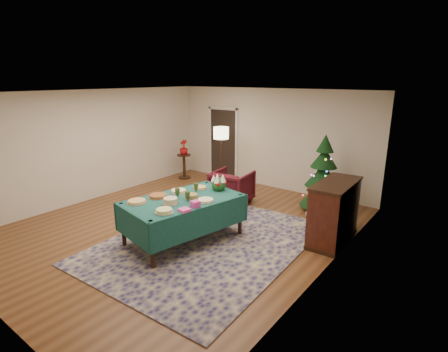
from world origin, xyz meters
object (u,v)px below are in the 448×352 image
Objects in this scene: christmas_tree at (323,177)px; side_table at (184,167)px; piano at (334,213)px; buffet_table at (183,207)px; armchair at (232,186)px; floor_lamp at (221,137)px; gift_box at (195,204)px; potted_plant at (184,150)px.

side_table is at bearing -179.78° from christmas_tree.
christmas_tree reaches higher than piano.
christmas_tree is (1.42, 3.10, 0.13)m from buffet_table.
piano reaches higher than armchair.
floor_lamp is 0.96× the size of christmas_tree.
christmas_tree is (2.85, 0.12, -0.64)m from floor_lamp.
gift_box is 2.57m from armchair.
potted_plant is (-0.00, 0.00, 0.50)m from side_table.
gift_box is at bearing -43.88° from side_table.
floor_lamp is 3.98m from piano.
floor_lamp is at bearing -3.83° from potted_plant.
piano is (0.81, -1.43, -0.23)m from christmas_tree.
floor_lamp reaches higher than side_table.
floor_lamp reaches higher than potted_plant.
piano is (2.23, 1.68, -0.10)m from buffet_table.
armchair is at bearing 111.69° from gift_box.
potted_plant is 4.35m from christmas_tree.
potted_plant is at bearing 135.00° from side_table.
gift_box is at bearing -133.42° from piano.
side_table is 5.35m from piano.
potted_plant is at bearing 176.17° from floor_lamp.
piano reaches higher than side_table.
armchair reaches higher than side_table.
side_table is (-2.46, 0.92, -0.09)m from armchair.
side_table is at bearing 133.48° from buffet_table.
buffet_table is 4.26m from potted_plant.
gift_box is at bearing -106.12° from christmas_tree.
potted_plant is (-3.40, 3.27, -0.03)m from gift_box.
side_table is 0.50m from potted_plant.
armchair is 1.23× the size of side_table.
armchair reaches higher than buffet_table.
armchair is 0.66× the size of piano.
armchair is 0.53× the size of floor_lamp.
buffet_table is 1.32× the size of christmas_tree.
armchair is at bearing -153.64° from christmas_tree.
floor_lamp is at bearing -3.83° from side_table.
armchair is (-0.46, 2.17, -0.22)m from buffet_table.
buffet_table is 17.62× the size of gift_box.
christmas_tree reaches higher than gift_box.
side_table is at bearing 176.17° from floor_lamp.
armchair is 1.60m from floor_lamp.
armchair is 0.51× the size of christmas_tree.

